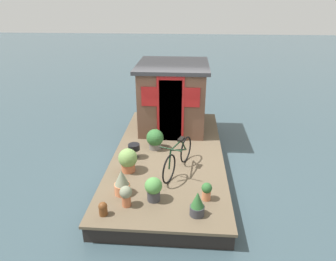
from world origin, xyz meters
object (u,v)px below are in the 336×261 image
Objects in this scene: bicycle at (178,157)px; potted_plant_ivy at (197,204)px; potted_plant_sage at (155,139)px; potted_plant_fern at (154,188)px; potted_plant_lavender at (128,160)px; potted_plant_basil at (207,191)px; potted_plant_mint at (122,183)px; potted_plant_thyme at (126,195)px; charcoal_grill at (134,148)px; mooring_bollard at (103,208)px; houseboat_cabin at (173,96)px.

bicycle is 1.54m from potted_plant_ivy.
potted_plant_ivy is 2.75m from potted_plant_sage.
potted_plant_sage reaches higher than potted_plant_fern.
potted_plant_sage is at bearing 30.89° from bicycle.
potted_plant_lavender is 1.12× the size of potted_plant_fern.
potted_plant_mint is at bearing 87.61° from potted_plant_basil.
charcoal_grill is (1.86, 0.18, 0.02)m from potted_plant_thyme.
mooring_bollard is at bearing 107.47° from potted_plant_basil.
potted_plant_thyme is 0.80× the size of potted_plant_sage.
potted_plant_ivy is 0.91× the size of potted_plant_sage.
bicycle reaches higher than charcoal_grill.
potted_plant_basil is at bearing -72.53° from mooring_bollard.
potted_plant_thyme is 1.19× the size of charcoal_grill.
potted_plant_sage is at bearing 22.43° from potted_plant_ivy.
potted_plant_fern reaches higher than potted_plant_thyme.
potted_plant_thyme is at bearing 82.88° from potted_plant_ivy.
potted_plant_sage reaches higher than potted_plant_thyme.
mooring_bollard is at bearing 141.14° from bicycle.
potted_plant_mint is 0.71m from mooring_bollard.
potted_plant_sage is 0.69m from charcoal_grill.
potted_plant_ivy is at bearing -157.57° from potted_plant_sage.
bicycle is 2.84× the size of potted_plant_sage.
potted_plant_sage is 2.75m from mooring_bollard.
charcoal_grill is at bearing 22.18° from potted_plant_fern.
mooring_bollard is at bearing 173.76° from potted_plant_lavender.
potted_plant_sage is 1.45× the size of potted_plant_basil.
bicycle is at bearing -86.06° from potted_plant_lavender.
potted_plant_sage is 1.09× the size of potted_plant_fern.
potted_plant_basil is 1.38× the size of mooring_bollard.
potted_plant_ivy is at bearing -97.12° from potted_plant_thyme.
houseboat_cabin is at bearing -2.35° from potted_plant_fern.
potted_plant_lavender reaches higher than mooring_bollard.
mooring_bollard is (-0.59, 1.89, -0.06)m from potted_plant_basil.
potted_plant_thyme is 1.59× the size of mooring_bollard.
houseboat_cabin is at bearing 13.66° from potted_plant_basil.
mooring_bollard is at bearing 128.17° from potted_plant_thyme.
potted_plant_lavender is at bearing 157.09° from potted_plant_sage.
houseboat_cabin reaches higher than potted_plant_ivy.
charcoal_grill is (0.55, 1.10, -0.09)m from bicycle.
potted_plant_sage is 1.49× the size of charcoal_grill.
bicycle is 1.60m from potted_plant_thyme.
potted_plant_fern is 1.37× the size of charcoal_grill.
mooring_bollard is (-0.66, 0.21, -0.12)m from potted_plant_mint.
potted_plant_ivy is 2.53m from charcoal_grill.
charcoal_grill is 2.17m from mooring_bollard.
potted_plant_ivy reaches higher than potted_plant_basil.
potted_plant_sage reaches higher than potted_plant_basil.
potted_plant_lavender is at bearing 177.77° from charcoal_grill.
potted_plant_ivy is 0.88× the size of potted_plant_lavender.
potted_plant_basil is at bearing -78.68° from potted_plant_thyme.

